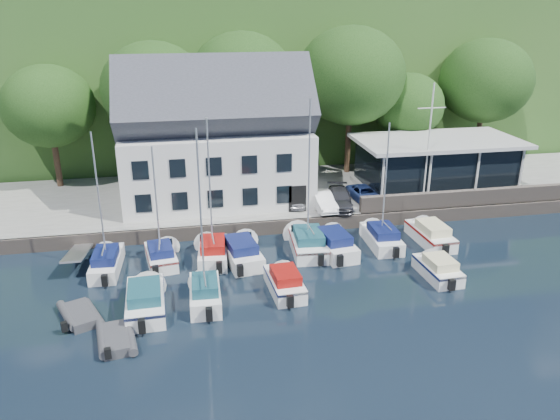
# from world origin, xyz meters

# --- Properties ---
(ground) EXTENTS (180.00, 180.00, 0.00)m
(ground) POSITION_xyz_m (0.00, 0.00, 0.00)
(ground) COLOR black
(ground) RESTS_ON ground
(quay) EXTENTS (60.00, 13.00, 1.00)m
(quay) POSITION_xyz_m (0.00, 17.50, 0.50)
(quay) COLOR #989893
(quay) RESTS_ON ground
(quay_face) EXTENTS (60.00, 0.30, 1.00)m
(quay_face) POSITION_xyz_m (0.00, 11.00, 0.50)
(quay_face) COLOR #60554D
(quay_face) RESTS_ON ground
(hillside) EXTENTS (160.00, 75.00, 16.00)m
(hillside) POSITION_xyz_m (0.00, 62.00, 8.00)
(hillside) COLOR #2C5720
(hillside) RESTS_ON ground
(harbor_building) EXTENTS (14.40, 8.20, 8.70)m
(harbor_building) POSITION_xyz_m (-7.00, 16.50, 5.35)
(harbor_building) COLOR silver
(harbor_building) RESTS_ON quay
(club_pavilion) EXTENTS (13.20, 7.20, 4.10)m
(club_pavilion) POSITION_xyz_m (11.00, 16.00, 3.05)
(club_pavilion) COLOR black
(club_pavilion) RESTS_ON quay
(seawall) EXTENTS (18.00, 0.50, 1.20)m
(seawall) POSITION_xyz_m (12.00, 11.40, 1.60)
(seawall) COLOR #60554D
(seawall) RESTS_ON quay
(gangway) EXTENTS (1.20, 6.00, 1.40)m
(gangway) POSITION_xyz_m (-16.50, 9.00, 0.00)
(gangway) COLOR silver
(gangway) RESTS_ON ground
(car_silver) EXTENTS (2.31, 3.46, 1.10)m
(car_silver) POSITION_xyz_m (-1.14, 13.74, 1.55)
(car_silver) COLOR #B6B6BB
(car_silver) RESTS_ON quay
(car_white) EXTENTS (1.51, 3.93, 1.28)m
(car_white) POSITION_xyz_m (0.48, 12.70, 1.64)
(car_white) COLOR silver
(car_white) RESTS_ON quay
(car_dgrey) EXTENTS (2.73, 4.79, 1.31)m
(car_dgrey) POSITION_xyz_m (1.83, 12.93, 1.65)
(car_dgrey) COLOR #2D2E32
(car_dgrey) RESTS_ON quay
(car_blue) EXTENTS (1.72, 3.62, 1.20)m
(car_blue) POSITION_xyz_m (4.17, 13.81, 1.60)
(car_blue) COLOR navy
(car_blue) RESTS_ON quay
(flagpole) EXTENTS (2.18, 0.20, 9.10)m
(flagpole) POSITION_xyz_m (8.57, 12.78, 5.55)
(flagpole) COLOR silver
(flagpole) RESTS_ON quay
(tree_0) EXTENTS (7.34, 7.34, 10.03)m
(tree_0) POSITION_xyz_m (-19.86, 22.21, 6.01)
(tree_0) COLOR black
(tree_0) RESTS_ON quay
(tree_1) EXTENTS (8.60, 8.60, 11.76)m
(tree_1) POSITION_xyz_m (-11.45, 21.55, 6.88)
(tree_1) COLOR black
(tree_1) RESTS_ON quay
(tree_2) EXTENTS (9.06, 9.06, 12.38)m
(tree_2) POSITION_xyz_m (-4.17, 22.45, 7.19)
(tree_2) COLOR black
(tree_2) RESTS_ON quay
(tree_3) EXTENTS (9.37, 9.37, 12.81)m
(tree_3) POSITION_xyz_m (5.17, 21.63, 7.40)
(tree_3) COLOR black
(tree_3) RESTS_ON quay
(tree_4) EXTENTS (6.41, 6.41, 8.76)m
(tree_4) POSITION_xyz_m (10.66, 21.63, 5.38)
(tree_4) COLOR black
(tree_4) RESTS_ON quay
(tree_5) EXTENTS (8.48, 8.48, 11.59)m
(tree_5) POSITION_xyz_m (18.30, 22.24, 6.79)
(tree_5) COLOR black
(tree_5) RESTS_ON quay
(boat_r1_0) EXTENTS (2.08, 6.41, 8.54)m
(boat_r1_0) POSITION_xyz_m (-14.65, 7.37, 4.27)
(boat_r1_0) COLOR white
(boat_r1_0) RESTS_ON ground
(boat_r1_1) EXTENTS (2.58, 5.52, 8.31)m
(boat_r1_1) POSITION_xyz_m (-11.38, 7.65, 4.15)
(boat_r1_1) COLOR white
(boat_r1_1) RESTS_ON ground
(boat_r1_2) EXTENTS (2.49, 6.11, 9.24)m
(boat_r1_2) POSITION_xyz_m (-8.12, 7.53, 4.62)
(boat_r1_2) COLOR white
(boat_r1_2) RESTS_ON ground
(boat_r1_3) EXTENTS (3.02, 6.94, 1.52)m
(boat_r1_3) POSITION_xyz_m (-6.36, 7.16, 0.76)
(boat_r1_3) COLOR white
(boat_r1_3) RESTS_ON ground
(boat_r1_4) EXTENTS (2.82, 7.05, 9.38)m
(boat_r1_4) POSITION_xyz_m (-1.85, 7.77, 4.69)
(boat_r1_4) COLOR white
(boat_r1_4) RESTS_ON ground
(boat_r1_5) EXTENTS (2.77, 6.81, 1.55)m
(boat_r1_5) POSITION_xyz_m (-0.22, 7.28, 0.77)
(boat_r1_5) COLOR white
(boat_r1_5) RESTS_ON ground
(boat_r1_6) EXTENTS (2.21, 6.36, 8.78)m
(boat_r1_6) POSITION_xyz_m (3.30, 7.72, 4.39)
(boat_r1_6) COLOR white
(boat_r1_6) RESTS_ON ground
(boat_r1_7) EXTENTS (2.22, 6.49, 1.50)m
(boat_r1_7) POSITION_xyz_m (6.76, 7.51, 0.75)
(boat_r1_7) COLOR white
(boat_r1_7) RESTS_ON ground
(boat_r2_0) EXTENTS (2.38, 6.62, 1.56)m
(boat_r2_0) POSITION_xyz_m (-12.12, 2.07, 0.78)
(boat_r2_0) COLOR white
(boat_r2_0) RESTS_ON ground
(boat_r2_1) EXTENTS (1.97, 5.77, 9.40)m
(boat_r2_1) POSITION_xyz_m (-8.94, 2.24, 4.70)
(boat_r2_1) COLOR white
(boat_r2_1) RESTS_ON ground
(boat_r2_2) EXTENTS (2.13, 5.56, 1.43)m
(boat_r2_2) POSITION_xyz_m (-4.41, 2.69, 0.71)
(boat_r2_2) COLOR white
(boat_r2_2) RESTS_ON ground
(boat_r2_4) EXTENTS (2.09, 5.16, 1.35)m
(boat_r2_4) POSITION_xyz_m (4.97, 2.68, 0.68)
(boat_r2_4) COLOR white
(boat_r2_4) RESTS_ON ground
(dinghy_0) EXTENTS (2.87, 3.51, 0.71)m
(dinghy_0) POSITION_xyz_m (-15.44, 1.75, 0.35)
(dinghy_0) COLOR #36373B
(dinghy_0) RESTS_ON ground
(dinghy_1) EXTENTS (2.30, 3.30, 0.71)m
(dinghy_1) POSITION_xyz_m (-13.42, -0.83, 0.36)
(dinghy_1) COLOR #36373B
(dinghy_1) RESTS_ON ground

